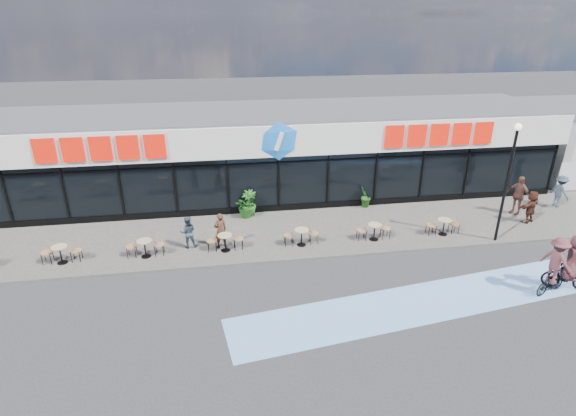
{
  "coord_description": "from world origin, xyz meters",
  "views": [
    {
      "loc": [
        -2.78,
        -13.69,
        9.28
      ],
      "look_at": [
        -0.08,
        3.5,
        1.74
      ],
      "focal_mm": 28.0,
      "sensor_mm": 36.0,
      "label": 1
    }
  ],
  "objects": [
    {
      "name": "pedestrian_b",
      "position": [
        14.31,
        5.29,
        0.94
      ],
      "size": [
        0.75,
        1.15,
        1.68
      ],
      "primitive_type": "imported",
      "rotation": [
        0.0,
        0.0,
        1.69
      ],
      "color": "#2F3C4A",
      "rests_on": "sidewalk"
    },
    {
      "name": "bistro_set_3",
      "position": [
        -2.79,
        3.26,
        0.56
      ],
      "size": [
        1.54,
        0.62,
        0.9
      ],
      "color": "tan",
      "rests_on": "sidewalk"
    },
    {
      "name": "bistro_set_6",
      "position": [
        6.97,
        3.26,
        0.56
      ],
      "size": [
        1.54,
        0.62,
        0.9
      ],
      "color": "tan",
      "rests_on": "sidewalk"
    },
    {
      "name": "bistro_set_2",
      "position": [
        -6.05,
        3.26,
        0.56
      ],
      "size": [
        1.54,
        0.62,
        0.9
      ],
      "color": "tan",
      "rests_on": "sidewalk"
    },
    {
      "name": "bistro_set_4",
      "position": [
        0.46,
        3.26,
        0.56
      ],
      "size": [
        1.54,
        0.62,
        0.9
      ],
      "color": "tan",
      "rests_on": "sidewalk"
    },
    {
      "name": "potted_plant_right",
      "position": [
        4.43,
        6.72,
        0.67
      ],
      "size": [
        0.79,
        0.8,
        1.14
      ],
      "primitive_type": "imported",
      "rotation": [
        0.0,
        0.0,
        3.98
      ],
      "color": "#204C15",
      "rests_on": "sidewalk"
    },
    {
      "name": "cyclist_b",
      "position": [
        9.44,
        -1.47,
        0.89
      ],
      "size": [
        1.76,
        1.15,
        2.16
      ],
      "color": "black",
      "rests_on": "ground"
    },
    {
      "name": "ground",
      "position": [
        0.0,
        0.0,
        0.0
      ],
      "size": [
        120.0,
        120.0,
        0.0
      ],
      "primitive_type": "plane",
      "color": "#28282B",
      "rests_on": "ground"
    },
    {
      "name": "pedestrian_c",
      "position": [
        11.61,
        3.78,
        0.89
      ],
      "size": [
        1.54,
        1.03,
        1.59
      ],
      "primitive_type": "imported",
      "rotation": [
        0.0,
        0.0,
        3.56
      ],
      "color": "#462419",
      "rests_on": "sidewalk"
    },
    {
      "name": "cyclist_a",
      "position": [
        8.66,
        -1.64,
        1.07
      ],
      "size": [
        1.56,
        1.3,
        2.22
      ],
      "color": "black",
      "rests_on": "ground"
    },
    {
      "name": "bistro_set_5",
      "position": [
        3.71,
        3.26,
        0.56
      ],
      "size": [
        1.54,
        0.62,
        0.9
      ],
      "color": "tan",
      "rests_on": "sidewalk"
    },
    {
      "name": "potted_plant_left",
      "position": [
        -1.71,
        6.51,
        0.67
      ],
      "size": [
        1.27,
        1.33,
        1.14
      ],
      "primitive_type": "imported",
      "rotation": [
        0.0,
        0.0,
        1.07
      ],
      "color": "#174413",
      "rests_on": "sidewalk"
    },
    {
      "name": "lamp_post",
      "position": [
        9.0,
        2.3,
        3.18
      ],
      "size": [
        0.28,
        0.28,
        5.2
      ],
      "color": "black",
      "rests_on": "sidewalk"
    },
    {
      "name": "patron_right",
      "position": [
        -4.32,
        3.74,
        0.81
      ],
      "size": [
        0.73,
        0.59,
        1.42
      ],
      "primitive_type": "imported",
      "rotation": [
        0.0,
        0.0,
        3.22
      ],
      "color": "#2D3B46",
      "rests_on": "sidewalk"
    },
    {
      "name": "building",
      "position": [
        -0.0,
        9.93,
        2.34
      ],
      "size": [
        30.6,
        6.57,
        4.75
      ],
      "color": "black",
      "rests_on": "ground"
    },
    {
      "name": "bistro_set_1",
      "position": [
        -9.3,
        3.26,
        0.56
      ],
      "size": [
        1.54,
        0.62,
        0.9
      ],
      "color": "tan",
      "rests_on": "sidewalk"
    },
    {
      "name": "pedestrian_a",
      "position": [
        11.61,
        4.81,
        1.09
      ],
      "size": [
        0.91,
        1.25,
        1.97
      ],
      "primitive_type": "imported",
      "rotation": [
        0.0,
        0.0,
        -1.15
      ],
      "color": "brown",
      "rests_on": "sidewalk"
    },
    {
      "name": "potted_plant_mid",
      "position": [
        -1.53,
        6.71,
        0.73
      ],
      "size": [
        0.87,
        0.87,
        1.27
      ],
      "primitive_type": "imported",
      "rotation": [
        0.0,
        0.0,
        6.03
      ],
      "color": "#215618",
      "rests_on": "sidewalk"
    },
    {
      "name": "sidewalk",
      "position": [
        0.0,
        4.5,
        0.05
      ],
      "size": [
        44.0,
        5.0,
        0.1
      ],
      "primitive_type": "cube",
      "color": "#5B5750",
      "rests_on": "ground"
    },
    {
      "name": "patron_left",
      "position": [
        -2.97,
        3.59,
        0.87
      ],
      "size": [
        0.65,
        0.54,
        1.54
      ],
      "primitive_type": "imported",
      "rotation": [
        0.0,
        0.0,
        3.49
      ],
      "color": "#3F2516",
      "rests_on": "sidewalk"
    },
    {
      "name": "bike_lane",
      "position": [
        4.0,
        -1.5,
        0.01
      ],
      "size": [
        14.17,
        4.13,
        0.01
      ],
      "primitive_type": "cube",
      "rotation": [
        0.0,
        0.0,
        0.14
      ],
      "color": "#6C99CC",
      "rests_on": "ground"
    }
  ]
}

